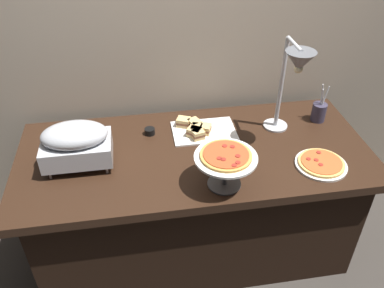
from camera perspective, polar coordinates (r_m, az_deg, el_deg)
name	(u,v)px	position (r m, az deg, el deg)	size (l,w,h in m)	color
ground_plane	(194,244)	(2.69, 0.34, -13.98)	(8.00, 8.00, 0.00)	#38332D
back_wall	(181,38)	(2.38, -1.59, 14.84)	(4.40, 0.04, 2.40)	tan
buffet_table	(195,201)	(2.41, 0.37, -8.12)	(1.90, 0.84, 0.76)	black
chafing_dish	(76,143)	(2.07, -16.19, 0.18)	(0.34, 0.22, 0.24)	#B7BABF
heat_lamp	(295,70)	(2.08, 14.45, 10.20)	(0.15, 0.32, 0.55)	#B7BABF
pizza_plate_front	(321,164)	(2.16, 17.89, -2.68)	(0.26, 0.26, 0.03)	white
pizza_plate_center	(226,160)	(1.86, 4.81, -2.25)	(0.30, 0.30, 0.19)	#595B60
sandwich_platter	(199,129)	(2.29, 0.95, 2.09)	(0.36, 0.24, 0.06)	white
sauce_cup_near	(150,131)	(2.29, -6.04, 1.84)	(0.06, 0.06, 0.04)	black
utensil_holder	(319,112)	(2.50, 17.60, 4.40)	(0.08, 0.08, 0.23)	#383347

